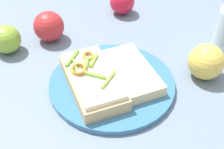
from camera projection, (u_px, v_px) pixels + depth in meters
name	position (u px, v px, depth m)	size (l,w,h in m)	color
ground_plane	(112.00, 86.00, 0.66)	(2.00, 2.00, 0.00)	slate
plate	(112.00, 84.00, 0.65)	(0.27, 0.27, 0.01)	teal
sandwich	(92.00, 80.00, 0.63)	(0.19, 0.20, 0.05)	tan
bread_slice_side	(131.00, 72.00, 0.65)	(0.16, 0.09, 0.02)	beige
apple_0	(49.00, 26.00, 0.77)	(0.08, 0.08, 0.08)	red
apple_1	(122.00, 2.00, 0.87)	(0.07, 0.07, 0.07)	red
apple_2	(206.00, 62.00, 0.66)	(0.08, 0.08, 0.08)	gold
apple_3	(6.00, 39.00, 0.73)	(0.07, 0.07, 0.07)	#87AA34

